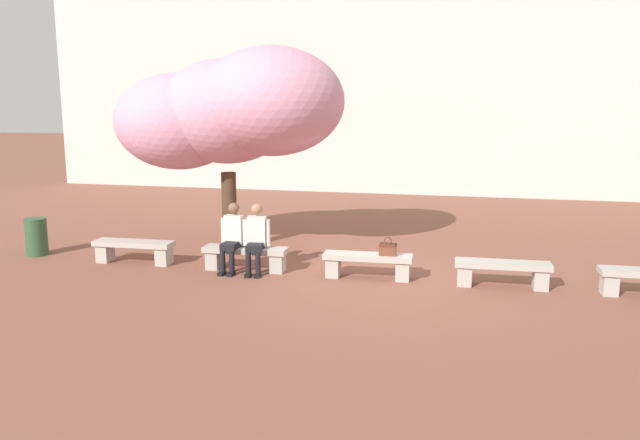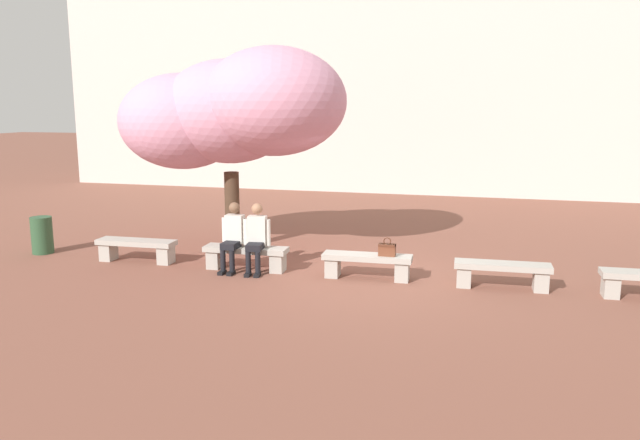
# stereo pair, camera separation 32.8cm
# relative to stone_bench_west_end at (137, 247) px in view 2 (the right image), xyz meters

# --- Properties ---
(ground_plane) EXTENTS (100.00, 100.00, 0.00)m
(ground_plane) POSITION_rel_stone_bench_west_end_xyz_m (4.70, 0.00, -0.30)
(ground_plane) COLOR brown
(building_facade) EXTENTS (28.00, 4.00, 10.57)m
(building_facade) POSITION_rel_stone_bench_west_end_xyz_m (4.70, 12.95, 4.99)
(building_facade) COLOR beige
(building_facade) RESTS_ON ground
(stone_bench_west_end) EXTENTS (1.62, 0.48, 0.45)m
(stone_bench_west_end) POSITION_rel_stone_bench_west_end_xyz_m (0.00, 0.00, 0.00)
(stone_bench_west_end) COLOR #ADA89E
(stone_bench_west_end) RESTS_ON ground
(stone_bench_near_west) EXTENTS (1.62, 0.48, 0.45)m
(stone_bench_near_west) POSITION_rel_stone_bench_west_end_xyz_m (2.35, 0.00, 0.00)
(stone_bench_near_west) COLOR #ADA89E
(stone_bench_near_west) RESTS_ON ground
(stone_bench_center) EXTENTS (1.62, 0.48, 0.45)m
(stone_bench_center) POSITION_rel_stone_bench_west_end_xyz_m (4.70, 0.00, 0.00)
(stone_bench_center) COLOR #ADA89E
(stone_bench_center) RESTS_ON ground
(stone_bench_near_east) EXTENTS (1.62, 0.48, 0.45)m
(stone_bench_near_east) POSITION_rel_stone_bench_west_end_xyz_m (7.04, 0.00, 0.00)
(stone_bench_near_east) COLOR #ADA89E
(stone_bench_near_east) RESTS_ON ground
(person_seated_left) EXTENTS (0.51, 0.68, 1.29)m
(person_seated_left) POSITION_rel_stone_bench_west_end_xyz_m (2.12, -0.05, 0.40)
(person_seated_left) COLOR black
(person_seated_left) RESTS_ON ground
(person_seated_right) EXTENTS (0.51, 0.72, 1.29)m
(person_seated_right) POSITION_rel_stone_bench_west_end_xyz_m (2.59, -0.05, 0.40)
(person_seated_right) COLOR black
(person_seated_right) RESTS_ON ground
(handbag) EXTENTS (0.30, 0.15, 0.34)m
(handbag) POSITION_rel_stone_bench_west_end_xyz_m (5.06, -0.02, 0.28)
(handbag) COLOR brown
(handbag) RESTS_ON stone_bench_center
(cherry_tree_main) EXTENTS (4.89, 3.14, 4.28)m
(cherry_tree_main) POSITION_rel_stone_bench_west_end_xyz_m (1.54, 1.50, 2.69)
(cherry_tree_main) COLOR #473323
(cherry_tree_main) RESTS_ON ground
(trash_bin) EXTENTS (0.44, 0.44, 0.78)m
(trash_bin) POSITION_rel_stone_bench_west_end_xyz_m (-2.33, 0.13, 0.09)
(trash_bin) COLOR #2D5133
(trash_bin) RESTS_ON ground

